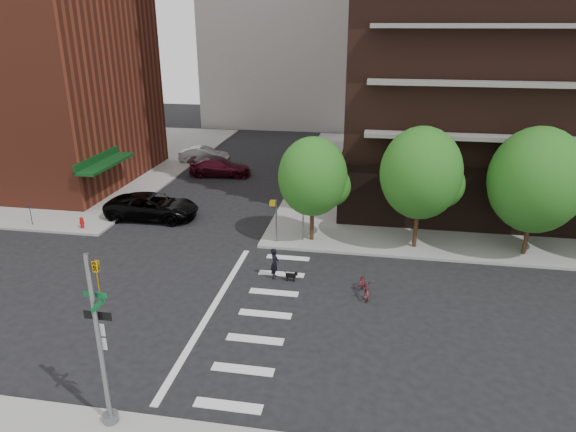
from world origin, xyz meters
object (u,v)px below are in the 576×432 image
(parked_car_black, at_px, (152,206))
(scooter, at_px, (365,285))
(parked_car_silver, at_px, (204,155))
(fire_hydrant, at_px, (82,222))
(dog_walker, at_px, (275,263))
(traffic_signal, at_px, (102,356))
(parked_car_maroon, at_px, (220,167))

(parked_car_black, distance_m, scooter, 16.38)
(parked_car_black, relative_size, parked_car_silver, 1.33)
(fire_hydrant, relative_size, dog_walker, 0.45)
(traffic_signal, distance_m, parked_car_maroon, 29.10)
(dog_walker, bearing_deg, parked_car_silver, 30.01)
(parked_car_maroon, distance_m, parked_car_silver, 4.75)
(parked_car_silver, bearing_deg, dog_walker, -154.69)
(fire_hydrant, xyz_separation_m, parked_car_maroon, (5.00, 13.30, 0.20))
(traffic_signal, bearing_deg, scooter, 52.21)
(parked_car_maroon, xyz_separation_m, dog_walker, (8.23, -17.54, 0.06))
(parked_car_silver, bearing_deg, parked_car_maroon, -147.01)
(parked_car_black, xyz_separation_m, parked_car_silver, (-1.23, 14.46, -0.09))
(dog_walker, bearing_deg, scooter, -99.06)
(scooter, xyz_separation_m, dog_walker, (-4.61, 0.98, 0.32))
(traffic_signal, distance_m, fire_hydrant, 18.42)
(parked_car_maroon, bearing_deg, dog_walker, -160.46)
(parked_car_silver, xyz_separation_m, dog_walker, (10.93, -21.45, 0.06))
(parked_car_silver, distance_m, dog_walker, 24.07)
(parked_car_black, relative_size, scooter, 3.22)
(parked_car_black, xyz_separation_m, scooter, (14.31, -7.97, -0.35))
(fire_hydrant, distance_m, parked_car_black, 4.48)
(fire_hydrant, distance_m, parked_car_silver, 17.36)
(fire_hydrant, height_order, scooter, scooter)
(traffic_signal, height_order, parked_car_black, traffic_signal)
(traffic_signal, xyz_separation_m, scooter, (7.81, 10.07, -2.20))
(parked_car_maroon, bearing_deg, parked_car_silver, 29.08)
(scooter, bearing_deg, parked_car_silver, 112.21)
(parked_car_black, bearing_deg, traffic_signal, -161.59)
(parked_car_black, relative_size, parked_car_maroon, 1.16)
(parked_car_silver, relative_size, dog_walker, 2.79)
(parked_car_maroon, bearing_deg, traffic_signal, -175.61)
(scooter, bearing_deg, parked_car_black, 138.39)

